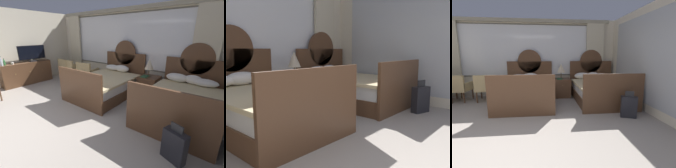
% 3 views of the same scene
% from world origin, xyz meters
% --- Properties ---
extents(wall_back_window, '(6.52, 0.22, 2.70)m').
position_xyz_m(wall_back_window, '(0.00, 4.16, 1.43)').
color(wall_back_window, beige).
rests_on(wall_back_window, ground_plane).
extents(wall_left, '(0.07, 4.76, 2.70)m').
position_xyz_m(wall_left, '(-3.29, 1.78, 1.35)').
color(wall_left, beige).
rests_on(wall_left, ground_plane).
extents(bed_near_window, '(1.57, 2.19, 1.64)m').
position_xyz_m(bed_near_window, '(0.13, 3.02, 0.35)').
color(bed_near_window, brown).
rests_on(bed_near_window, ground_plane).
extents(bed_near_mirror, '(1.57, 2.19, 1.64)m').
position_xyz_m(bed_near_mirror, '(2.38, 3.03, 0.36)').
color(bed_near_mirror, brown).
rests_on(bed_near_mirror, ground_plane).
extents(nightstand_between_beds, '(0.57, 0.59, 0.64)m').
position_xyz_m(nightstand_between_beds, '(1.26, 3.67, 0.32)').
color(nightstand_between_beds, brown).
rests_on(nightstand_between_beds, ground_plane).
extents(table_lamp_on_nightstand, '(0.27, 0.27, 0.53)m').
position_xyz_m(table_lamp_on_nightstand, '(1.23, 3.66, 1.01)').
color(table_lamp_on_nightstand, brown).
rests_on(table_lamp_on_nightstand, nightstand_between_beds).
extents(book_on_nightstand, '(0.18, 0.26, 0.03)m').
position_xyz_m(book_on_nightstand, '(1.17, 3.56, 0.65)').
color(book_on_nightstand, '#285133').
rests_on(book_on_nightstand, nightstand_between_beds).
extents(dresser_minibar, '(0.46, 1.77, 0.83)m').
position_xyz_m(dresser_minibar, '(-3.04, 2.01, 0.41)').
color(dresser_minibar, brown).
rests_on(dresser_minibar, ground_plane).
extents(tv_flatscreen, '(0.20, 1.00, 0.61)m').
position_xyz_m(tv_flatscreen, '(-3.01, 2.30, 1.14)').
color(tv_flatscreen, black).
rests_on(tv_flatscreen, dresser_minibar).
extents(bottle_water_clear, '(0.08, 0.08, 0.31)m').
position_xyz_m(bottle_water_clear, '(-2.98, 1.23, 0.95)').
color(bottle_water_clear, silver).
rests_on(bottle_water_clear, dresser_minibar).
extents(bottle_soda_green, '(0.06, 0.06, 0.23)m').
position_xyz_m(bottle_soda_green, '(-3.01, 1.33, 0.92)').
color(bottle_soda_green, '#337A3D').
rests_on(bottle_soda_green, dresser_minibar).
extents(cup_on_dresser, '(0.11, 0.08, 0.08)m').
position_xyz_m(cup_on_dresser, '(-2.98, 1.55, 0.87)').
color(cup_on_dresser, white).
rests_on(cup_on_dresser, dresser_minibar).
extents(armchair_by_window_left, '(0.71, 0.71, 0.85)m').
position_xyz_m(armchair_by_window_left, '(-1.17, 3.41, 0.47)').
color(armchair_by_window_left, tan).
rests_on(armchair_by_window_left, ground_plane).
extents(armchair_by_window_centre, '(0.67, 0.67, 0.85)m').
position_xyz_m(armchair_by_window_centre, '(-2.05, 3.40, 0.47)').
color(armchair_by_window_centre, tan).
rests_on(armchair_by_window_centre, ground_plane).
extents(armchair_by_window_right, '(0.67, 0.67, 0.85)m').
position_xyz_m(armchair_by_window_right, '(-2.41, 3.40, 0.47)').
color(armchair_by_window_right, tan).
rests_on(armchair_by_window_right, ground_plane).
extents(suitcase_on_floor, '(0.38, 0.26, 0.63)m').
position_xyz_m(suitcase_on_floor, '(2.63, 1.58, 0.26)').
color(suitcase_on_floor, black).
rests_on(suitcase_on_floor, ground_plane).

